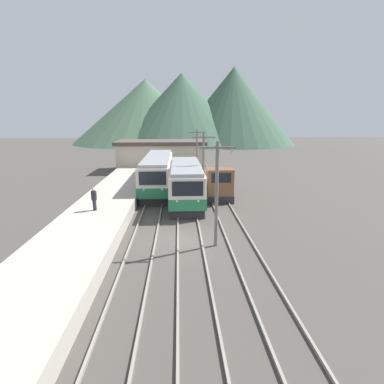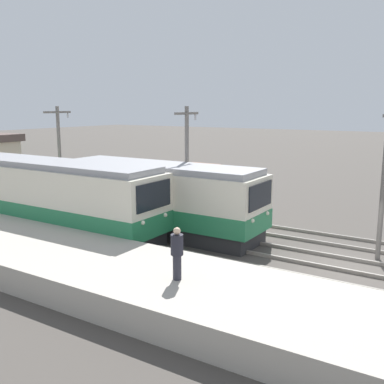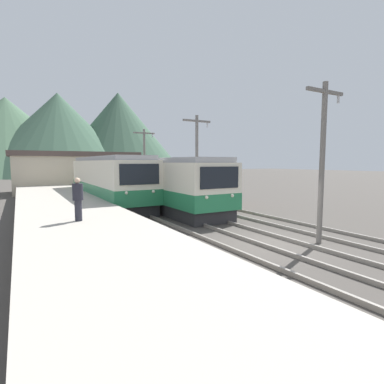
{
  "view_description": "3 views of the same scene",
  "coord_description": "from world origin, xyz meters",
  "px_view_note": "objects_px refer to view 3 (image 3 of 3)",
  "views": [
    {
      "loc": [
        -0.43,
        -17.26,
        7.3
      ],
      "look_at": [
        0.66,
        6.76,
        1.37
      ],
      "focal_mm": 28.0,
      "sensor_mm": 36.0,
      "label": 1
    },
    {
      "loc": [
        -17.01,
        -3.84,
        6.08
      ],
      "look_at": [
        1.45,
        7.8,
        1.92
      ],
      "focal_mm": 42.0,
      "sensor_mm": 36.0,
      "label": 2
    },
    {
      "loc": [
        -8.29,
        -8.31,
        3.14
      ],
      "look_at": [
        0.91,
        7.51,
        1.31
      ],
      "focal_mm": 28.0,
      "sensor_mm": 36.0,
      "label": 3
    }
  ],
  "objects_px": {
    "commuter_train_left": "(109,183)",
    "shunting_locomotive": "(200,189)",
    "commuter_train_center": "(172,186)",
    "person_on_platform": "(78,198)",
    "catenary_mast_far": "(145,160)",
    "catenary_mast_near": "(323,156)",
    "catenary_mast_mid": "(197,159)"
  },
  "relations": [
    {
      "from": "catenary_mast_near",
      "to": "person_on_platform",
      "type": "bearing_deg",
      "value": 151.99
    },
    {
      "from": "shunting_locomotive",
      "to": "commuter_train_center",
      "type": "bearing_deg",
      "value": -154.75
    },
    {
      "from": "commuter_train_left",
      "to": "catenary_mast_mid",
      "type": "xyz_separation_m",
      "value": [
        4.31,
        -5.34,
        1.71
      ]
    },
    {
      "from": "catenary_mast_far",
      "to": "commuter_train_center",
      "type": "bearing_deg",
      "value": -99.95
    },
    {
      "from": "shunting_locomotive",
      "to": "catenary_mast_near",
      "type": "relative_size",
      "value": 0.97
    },
    {
      "from": "catenary_mast_near",
      "to": "catenary_mast_far",
      "type": "bearing_deg",
      "value": 90.0
    },
    {
      "from": "catenary_mast_mid",
      "to": "commuter_train_center",
      "type": "bearing_deg",
      "value": 158.05
    },
    {
      "from": "catenary_mast_near",
      "to": "catenary_mast_far",
      "type": "distance_m",
      "value": 18.41
    },
    {
      "from": "catenary_mast_far",
      "to": "person_on_platform",
      "type": "distance_m",
      "value": 16.34
    },
    {
      "from": "catenary_mast_near",
      "to": "catenary_mast_far",
      "type": "xyz_separation_m",
      "value": [
        0.0,
        18.41,
        0.0
      ]
    },
    {
      "from": "shunting_locomotive",
      "to": "catenary_mast_far",
      "type": "relative_size",
      "value": 0.97
    },
    {
      "from": "catenary_mast_near",
      "to": "person_on_platform",
      "type": "distance_m",
      "value": 9.32
    },
    {
      "from": "catenary_mast_near",
      "to": "catenary_mast_mid",
      "type": "height_order",
      "value": "same"
    },
    {
      "from": "commuter_train_left",
      "to": "catenary_mast_mid",
      "type": "bearing_deg",
      "value": -51.09
    },
    {
      "from": "commuter_train_center",
      "to": "catenary_mast_far",
      "type": "distance_m",
      "value": 8.91
    },
    {
      "from": "commuter_train_left",
      "to": "shunting_locomotive",
      "type": "bearing_deg",
      "value": -29.75
    },
    {
      "from": "catenary_mast_near",
      "to": "person_on_platform",
      "type": "height_order",
      "value": "catenary_mast_near"
    },
    {
      "from": "commuter_train_left",
      "to": "catenary_mast_far",
      "type": "height_order",
      "value": "catenary_mast_far"
    },
    {
      "from": "commuter_train_left",
      "to": "shunting_locomotive",
      "type": "xyz_separation_m",
      "value": [
        5.8,
        -3.31,
        -0.44
      ]
    },
    {
      "from": "commuter_train_left",
      "to": "catenary_mast_mid",
      "type": "distance_m",
      "value": 7.07
    },
    {
      "from": "shunting_locomotive",
      "to": "catenary_mast_far",
      "type": "bearing_deg",
      "value": 101.73
    },
    {
      "from": "shunting_locomotive",
      "to": "person_on_platform",
      "type": "distance_m",
      "value": 11.85
    },
    {
      "from": "catenary_mast_mid",
      "to": "catenary_mast_far",
      "type": "bearing_deg",
      "value": 90.0
    },
    {
      "from": "commuter_train_center",
      "to": "catenary_mast_near",
      "type": "relative_size",
      "value": 1.75
    },
    {
      "from": "catenary_mast_near",
      "to": "catenary_mast_mid",
      "type": "bearing_deg",
      "value": 90.0
    },
    {
      "from": "catenary_mast_near",
      "to": "catenary_mast_far",
      "type": "height_order",
      "value": "same"
    },
    {
      "from": "commuter_train_center",
      "to": "catenary_mast_mid",
      "type": "xyz_separation_m",
      "value": [
        1.51,
        -0.61,
        1.77
      ]
    },
    {
      "from": "commuter_train_center",
      "to": "person_on_platform",
      "type": "height_order",
      "value": "commuter_train_center"
    },
    {
      "from": "commuter_train_center",
      "to": "commuter_train_left",
      "type": "bearing_deg",
      "value": 120.63
    },
    {
      "from": "commuter_train_center",
      "to": "catenary_mast_near",
      "type": "distance_m",
      "value": 10.09
    },
    {
      "from": "commuter_train_left",
      "to": "catenary_mast_near",
      "type": "bearing_deg",
      "value": -73.5
    },
    {
      "from": "commuter_train_left",
      "to": "commuter_train_center",
      "type": "xyz_separation_m",
      "value": [
        2.8,
        -4.73,
        -0.06
      ]
    }
  ]
}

